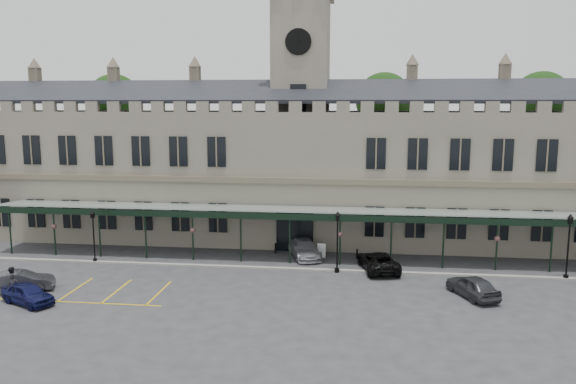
# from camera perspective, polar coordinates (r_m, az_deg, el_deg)

# --- Properties ---
(ground) EXTENTS (140.00, 140.00, 0.00)m
(ground) POSITION_cam_1_polar(r_m,az_deg,el_deg) (38.76, -1.08, -10.20)
(ground) COLOR #2F2F32
(station_building) EXTENTS (60.00, 10.36, 17.30)m
(station_building) POSITION_cam_1_polar(r_m,az_deg,el_deg) (52.77, 1.29, 2.18)
(station_building) COLOR #6C665A
(station_building) RESTS_ON ground
(clock_tower) EXTENTS (5.60, 5.60, 24.80)m
(clock_tower) POSITION_cam_1_polar(r_m,az_deg,el_deg) (52.48, 1.33, 9.41)
(clock_tower) COLOR #6C665A
(clock_tower) RESTS_ON ground
(canopy) EXTENTS (50.00, 4.10, 4.30)m
(canopy) POSITION_cam_1_polar(r_m,az_deg,el_deg) (45.20, 0.22, -4.22)
(canopy) COLOR #8C9E93
(canopy) RESTS_ON ground
(kerb) EXTENTS (60.00, 0.40, 0.12)m
(kerb) POSITION_cam_1_polar(r_m,az_deg,el_deg) (43.93, -0.08, -7.78)
(kerb) COLOR gray
(kerb) RESTS_ON ground
(parking_markings) EXTENTS (16.00, 6.00, 0.01)m
(parking_markings) POSITION_cam_1_polar(r_m,az_deg,el_deg) (41.65, -21.11, -9.44)
(parking_markings) COLOR gold
(parking_markings) RESTS_ON ground
(tree_behind_left) EXTENTS (6.00, 6.00, 16.00)m
(tree_behind_left) POSITION_cam_1_polar(r_m,az_deg,el_deg) (66.97, -17.18, 8.68)
(tree_behind_left) COLOR #332314
(tree_behind_left) RESTS_ON ground
(tree_behind_mid) EXTENTS (6.00, 6.00, 16.00)m
(tree_behind_mid) POSITION_cam_1_polar(r_m,az_deg,el_deg) (61.31, 9.72, 8.96)
(tree_behind_mid) COLOR #332314
(tree_behind_mid) RESTS_ON ground
(tree_behind_right) EXTENTS (6.00, 6.00, 16.00)m
(tree_behind_right) POSITION_cam_1_polar(r_m,az_deg,el_deg) (64.09, 24.31, 8.29)
(tree_behind_right) COLOR #332314
(tree_behind_right) RESTS_ON ground
(lamp_post_left) EXTENTS (0.41, 0.41, 4.31)m
(lamp_post_left) POSITION_cam_1_polar(r_m,az_deg,el_deg) (47.82, -19.16, -3.80)
(lamp_post_left) COLOR black
(lamp_post_left) RESTS_ON ground
(lamp_post_mid) EXTENTS (0.45, 0.45, 4.75)m
(lamp_post_mid) POSITION_cam_1_polar(r_m,az_deg,el_deg) (42.61, 5.04, -4.50)
(lamp_post_mid) COLOR black
(lamp_post_mid) RESTS_ON ground
(lamp_post_right) EXTENTS (0.46, 0.46, 4.89)m
(lamp_post_right) POSITION_cam_1_polar(r_m,az_deg,el_deg) (45.62, 26.62, -4.43)
(lamp_post_right) COLOR black
(lamp_post_right) RESTS_ON ground
(traffic_cone) EXTENTS (0.46, 0.46, 0.74)m
(traffic_cone) POSITION_cam_1_polar(r_m,az_deg,el_deg) (39.36, 19.34, -9.86)
(traffic_cone) COLOR #FF5508
(traffic_cone) RESTS_ON ground
(sign_board) EXTENTS (0.70, 0.16, 1.21)m
(sign_board) POSITION_cam_1_polar(r_m,az_deg,el_deg) (47.08, 3.42, -5.97)
(sign_board) COLOR black
(sign_board) RESTS_ON ground
(bollard_left) EXTENTS (0.16, 0.16, 0.88)m
(bollard_left) POSITION_cam_1_polar(r_m,az_deg,el_deg) (48.34, -1.28, -5.74)
(bollard_left) COLOR black
(bollard_left) RESTS_ON ground
(bollard_right) EXTENTS (0.15, 0.15, 0.84)m
(bollard_right) POSITION_cam_1_polar(r_m,az_deg,el_deg) (46.98, 7.02, -6.27)
(bollard_right) COLOR black
(bollard_right) RESTS_ON ground
(car_left_a) EXTENTS (4.31, 3.19, 1.36)m
(car_left_a) POSITION_cam_1_polar(r_m,az_deg,el_deg) (40.16, -24.93, -9.35)
(car_left_a) COLOR #0D103B
(car_left_a) RESTS_ON ground
(car_left_b) EXTENTS (4.57, 3.07, 1.43)m
(car_left_b) POSITION_cam_1_polar(r_m,az_deg,el_deg) (42.91, -25.54, -8.19)
(car_left_b) COLOR #2F3136
(car_left_b) RESTS_ON ground
(car_taxi) EXTENTS (3.60, 5.49, 1.48)m
(car_taxi) POSITION_cam_1_polar(r_m,az_deg,el_deg) (47.11, 1.67, -5.76)
(car_taxi) COLOR #9A9CA1
(car_taxi) RESTS_ON ground
(car_van) EXTENTS (3.46, 5.62, 1.45)m
(car_van) POSITION_cam_1_polar(r_m,az_deg,el_deg) (44.01, 9.16, -6.96)
(car_van) COLOR black
(car_van) RESTS_ON ground
(car_right_a) EXTENTS (3.34, 4.67, 1.48)m
(car_right_a) POSITION_cam_1_polar(r_m,az_deg,el_deg) (39.70, 18.25, -9.07)
(car_right_a) COLOR #2F3136
(car_right_a) RESTS_ON ground
(person_a) EXTENTS (0.77, 0.64, 1.81)m
(person_a) POSITION_cam_1_polar(r_m,az_deg,el_deg) (41.11, -26.15, -8.69)
(person_a) COLOR black
(person_a) RESTS_ON ground
(person_b) EXTENTS (1.11, 0.99, 1.87)m
(person_b) POSITION_cam_1_polar(r_m,az_deg,el_deg) (42.62, -26.28, -8.04)
(person_b) COLOR black
(person_b) RESTS_ON ground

